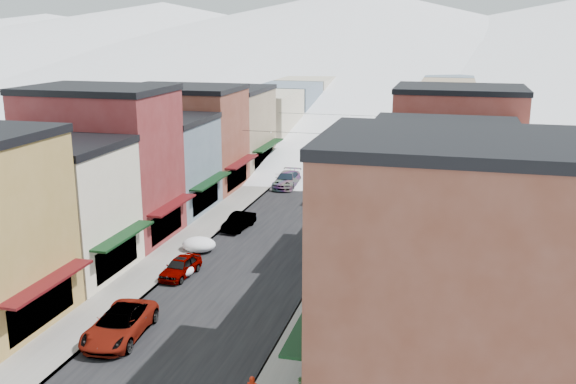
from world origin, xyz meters
The scene contains 36 objects.
road centered at (0.00, 60.00, 0.01)m, with size 10.00×160.00×0.01m, color black.
sidewalk_left centered at (-6.60, 60.00, 0.07)m, with size 3.20×160.00×0.15m, color gray.
sidewalk_right centered at (6.60, 60.00, 0.07)m, with size 3.20×160.00×0.15m, color gray.
curb_left centered at (-5.05, 60.00, 0.07)m, with size 0.10×160.00×0.15m, color slate.
curb_right centered at (5.05, 60.00, 0.07)m, with size 0.10×160.00×0.15m, color slate.
bldg_l_cream centered at (-13.19, 12.50, 4.76)m, with size 11.30×8.20×9.50m.
bldg_l_brick_near centered at (-13.69, 20.50, 6.26)m, with size 12.30×8.20×12.50m.
bldg_l_grayblue centered at (-13.19, 29.00, 4.51)m, with size 11.30×9.20×9.00m.
bldg_l_brick_far centered at (-14.19, 38.00, 5.51)m, with size 13.30×9.20×11.00m.
bldg_l_tan centered at (-13.19, 48.00, 5.01)m, with size 11.30×11.20×10.00m.
bldg_r_brick_near centered at (13.69, 3.00, 6.26)m, with size 12.30×9.20×12.50m.
bldg_r_green centered at (13.19, 12.00, 4.76)m, with size 11.30×9.20×9.50m.
bldg_r_blue centered at (13.19, 21.00, 5.26)m, with size 11.30×9.20×10.50m.
bldg_r_cream centered at (13.69, 30.00, 4.51)m, with size 12.30×9.20×9.00m.
bldg_r_brick_far centered at (14.19, 39.00, 5.76)m, with size 13.30×9.20×11.50m.
bldg_r_tan centered at (13.19, 49.00, 4.76)m, with size 11.30×11.20×9.50m.
distant_blocks centered at (0.00, 83.00, 4.00)m, with size 34.00×55.00×8.00m.
mountain_ridge centered at (-19.47, 277.18, 14.36)m, with size 670.00×340.00×34.00m.
overhead_cables centered at (0.00, 47.50, 6.20)m, with size 16.40×15.04×0.04m.
car_white_suv centered at (-3.76, 4.61, 0.82)m, with size 2.71×5.88×1.63m, color silver.
car_silver_sedan centered at (-4.20, 14.02, 0.70)m, with size 1.66×4.12×1.40m, color gray.
car_dark_hatch centered at (-3.73, 25.30, 0.69)m, with size 1.47×4.21×1.39m, color black.
car_silver_wagon centered at (-3.50, 40.97, 0.82)m, with size 2.30×5.66×1.64m, color #9DA1A5.
car_green_sedan centered at (4.30, 22.41, 0.76)m, with size 1.62×4.64×1.53m, color black.
car_gray_suv centered at (4.30, 25.94, 0.86)m, with size 2.03×5.05×1.72m, color gray.
car_black_sedan centered at (3.83, 41.76, 0.66)m, with size 1.86×4.58×1.33m, color black.
car_lane_silver centered at (-0.60, 49.03, 0.75)m, with size 1.77×4.40×1.50m, color gray.
car_lane_white centered at (1.48, 66.17, 0.70)m, with size 2.32×5.03×1.40m, color silver.
parking_sign centered at (5.20, 12.84, 1.62)m, with size 0.07×0.34×2.51m.
trash_can centered at (6.16, 26.08, 0.64)m, with size 0.57×0.57×0.97m.
streetlamp_near centered at (5.38, 18.49, 2.93)m, with size 0.37×0.37×4.40m.
streetlamp_far centered at (5.20, 47.99, 3.18)m, with size 0.40×0.40×4.81m.
planter_far centered at (7.41, 1.66, 0.48)m, with size 0.37×0.37×0.65m, color #37632D.
snow_pile_near centered at (-4.28, 14.07, 0.44)m, with size 2.15×2.53×0.91m.
snow_pile_mid centered at (-4.88, 19.24, 0.53)m, with size 2.65×2.83×1.12m.
snow_pile_far centered at (-4.88, 44.19, 0.42)m, with size 2.06×2.47×0.87m.
Camera 1 is at (13.67, -24.93, 17.02)m, focal length 40.00 mm.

